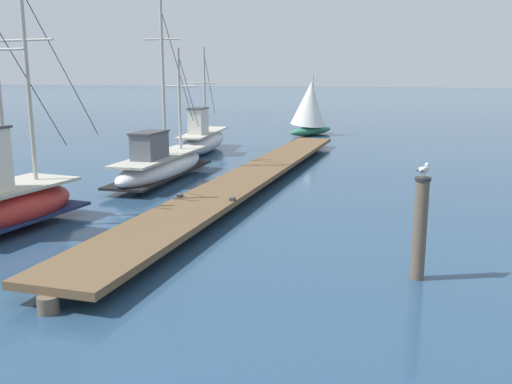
{
  "coord_description": "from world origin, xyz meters",
  "views": [
    {
      "loc": [
        2.12,
        -1.72,
        3.85
      ],
      "look_at": [
        -1.9,
        9.22,
        1.4
      ],
      "focal_mm": 38.79,
      "sensor_mm": 36.0,
      "label": 1
    }
  ],
  "objects_px": {
    "fishing_boat_2": "(203,139)",
    "distant_sailboat": "(310,108)",
    "fishing_boat_0": "(161,165)",
    "mooring_piling": "(420,227)",
    "perched_seagull": "(423,170)"
  },
  "relations": [
    {
      "from": "fishing_boat_0",
      "to": "distant_sailboat",
      "type": "distance_m",
      "value": 17.67
    },
    {
      "from": "fishing_boat_0",
      "to": "mooring_piling",
      "type": "xyz_separation_m",
      "value": [
        9.78,
        -7.3,
        0.42
      ]
    },
    {
      "from": "fishing_boat_2",
      "to": "mooring_piling",
      "type": "relative_size",
      "value": 3.48
    },
    {
      "from": "fishing_boat_0",
      "to": "fishing_boat_2",
      "type": "height_order",
      "value": "fishing_boat_0"
    },
    {
      "from": "mooring_piling",
      "to": "perched_seagull",
      "type": "bearing_deg",
      "value": -114.67
    },
    {
      "from": "perched_seagull",
      "to": "fishing_boat_2",
      "type": "bearing_deg",
      "value": 128.07
    },
    {
      "from": "distant_sailboat",
      "to": "fishing_boat_0",
      "type": "bearing_deg",
      "value": -93.42
    },
    {
      "from": "fishing_boat_0",
      "to": "fishing_boat_2",
      "type": "bearing_deg",
      "value": 104.09
    },
    {
      "from": "distant_sailboat",
      "to": "perched_seagull",
      "type": "bearing_deg",
      "value": -70.69
    },
    {
      "from": "mooring_piling",
      "to": "distant_sailboat",
      "type": "xyz_separation_m",
      "value": [
        -8.73,
        24.9,
        0.76
      ]
    },
    {
      "from": "fishing_boat_0",
      "to": "fishing_boat_2",
      "type": "distance_m",
      "value": 7.86
    },
    {
      "from": "fishing_boat_2",
      "to": "distant_sailboat",
      "type": "height_order",
      "value": "fishing_boat_2"
    },
    {
      "from": "mooring_piling",
      "to": "distant_sailboat",
      "type": "bearing_deg",
      "value": 109.32
    },
    {
      "from": "perched_seagull",
      "to": "distant_sailboat",
      "type": "height_order",
      "value": "distant_sailboat"
    },
    {
      "from": "fishing_boat_0",
      "to": "mooring_piling",
      "type": "distance_m",
      "value": 12.21
    }
  ]
}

